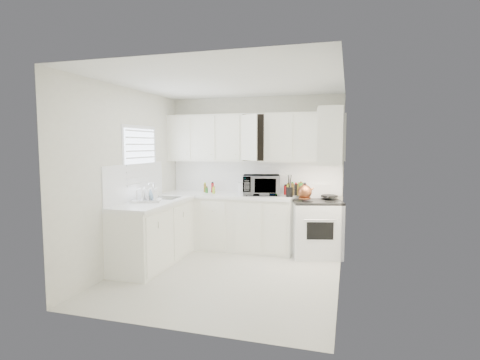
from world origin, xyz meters
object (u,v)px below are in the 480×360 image
(tea_kettle, at_px, (305,191))
(stove, at_px, (317,221))
(microwave, at_px, (261,183))
(dish_rack, at_px, (147,194))
(utensil_crock, at_px, (290,185))
(rice_cooker, at_px, (244,187))

(tea_kettle, bearing_deg, stove, 28.47)
(microwave, distance_m, dish_rack, 1.89)
(utensil_crock, relative_size, dish_rack, 0.92)
(microwave, bearing_deg, stove, -16.06)
(stove, distance_m, utensil_crock, 0.71)
(stove, height_order, microwave, microwave)
(stove, bearing_deg, utensil_crock, 173.85)
(stove, bearing_deg, microwave, 162.78)
(rice_cooker, xyz_separation_m, utensil_crock, (0.79, -0.13, 0.07))
(stove, xyz_separation_m, rice_cooker, (-1.23, 0.07, 0.49))
(tea_kettle, relative_size, utensil_crock, 0.75)
(tea_kettle, bearing_deg, utensil_crock, 145.63)
(utensil_crock, xyz_separation_m, dish_rack, (-1.94, -1.10, -0.07))
(tea_kettle, bearing_deg, rice_cooker, 154.55)
(rice_cooker, bearing_deg, utensil_crock, -25.24)
(stove, distance_m, tea_kettle, 0.55)
(microwave, height_order, rice_cooker, microwave)
(rice_cooker, xyz_separation_m, dish_rack, (-1.14, -1.23, -0.00))
(rice_cooker, bearing_deg, stove, -19.12)
(stove, height_order, rice_cooker, rice_cooker)
(tea_kettle, height_order, rice_cooker, tea_kettle)
(microwave, distance_m, utensil_crock, 0.50)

